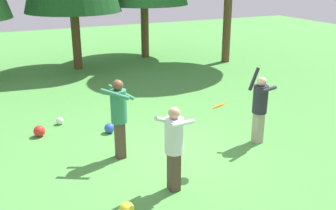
{
  "coord_description": "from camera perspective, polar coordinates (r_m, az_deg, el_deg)",
  "views": [
    {
      "loc": [
        -3.28,
        -7.17,
        3.9
      ],
      "look_at": [
        0.15,
        0.17,
        1.05
      ],
      "focal_mm": 41.88,
      "sensor_mm": 36.0,
      "label": 1
    }
  ],
  "objects": [
    {
      "name": "ground_plane",
      "position": [
        8.79,
        -0.41,
        -6.95
      ],
      "size": [
        40.0,
        40.0,
        0.0
      ],
      "primitive_type": "plane",
      "color": "#4C9342"
    },
    {
      "name": "person_thrower",
      "position": [
        9.2,
        13.23,
        0.11
      ],
      "size": [
        0.61,
        0.62,
        1.76
      ],
      "rotation": [
        0.0,
        0.0,
        -2.76
      ],
      "color": "gray",
      "rests_on": "ground_plane"
    },
    {
      "name": "person_catcher",
      "position": [
        7.01,
        0.88,
        -5.45
      ],
      "size": [
        0.69,
        0.64,
        1.62
      ],
      "rotation": [
        0.0,
        0.0,
        0.36
      ],
      "color": "#4C382D",
      "rests_on": "ground_plane"
    },
    {
      "name": "person_bystander",
      "position": [
        8.25,
        -7.16,
        -1.05
      ],
      "size": [
        0.76,
        0.74,
        1.75
      ],
      "rotation": [
        0.0,
        0.0,
        -0.63
      ],
      "color": "#4C382D",
      "rests_on": "ground_plane"
    },
    {
      "name": "frisbee",
      "position": [
        7.78,
        7.42,
        -0.13
      ],
      "size": [
        0.36,
        0.35,
        0.15
      ],
      "color": "orange"
    },
    {
      "name": "ball_blue",
      "position": [
        9.86,
        -8.53,
        -3.35
      ],
      "size": [
        0.25,
        0.25,
        0.25
      ],
      "primitive_type": "sphere",
      "color": "blue",
      "rests_on": "ground_plane"
    },
    {
      "name": "ball_white",
      "position": [
        10.67,
        -15.46,
        -2.24
      ],
      "size": [
        0.19,
        0.19,
        0.19
      ],
      "primitive_type": "sphere",
      "color": "white",
      "rests_on": "ground_plane"
    },
    {
      "name": "ball_red",
      "position": [
        10.05,
        -18.23,
        -3.62
      ],
      "size": [
        0.28,
        0.28,
        0.28
      ],
      "primitive_type": "sphere",
      "color": "red",
      "rests_on": "ground_plane"
    },
    {
      "name": "ball_yellow",
      "position": [
        6.73,
        -6.02,
        -14.85
      ],
      "size": [
        0.25,
        0.25,
        0.25
      ],
      "primitive_type": "sphere",
      "color": "yellow",
      "rests_on": "ground_plane"
    }
  ]
}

